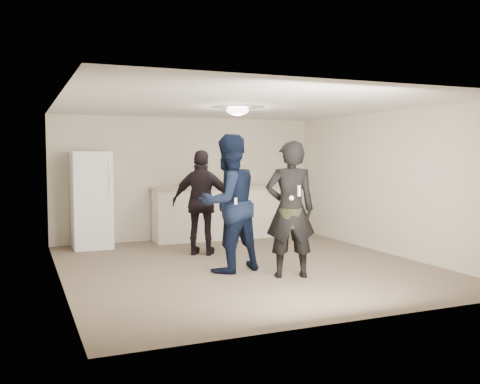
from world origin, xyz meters
name	(u,v)px	position (x,y,z in m)	size (l,w,h in m)	color
floor	(245,266)	(0.00, 0.00, 0.00)	(6.00, 6.00, 0.00)	#6B5B4C
ceiling	(245,105)	(0.00, 0.00, 2.50)	(6.00, 6.00, 0.00)	silver
wall_back	(188,178)	(0.00, 3.00, 1.25)	(6.00, 6.00, 0.00)	beige
wall_front	(359,203)	(0.00, -3.00, 1.25)	(6.00, 6.00, 0.00)	beige
wall_left	(59,191)	(-2.75, 0.00, 1.25)	(6.00, 6.00, 0.00)	beige
wall_right	(389,183)	(2.75, 0.00, 1.25)	(6.00, 6.00, 0.00)	beige
counter	(217,214)	(0.52, 2.67, 0.53)	(2.60, 0.56, 1.05)	white
counter_top	(217,187)	(0.52, 2.67, 1.07)	(2.68, 0.64, 0.04)	#C3B097
fridge	(92,200)	(-2.00, 2.60, 0.90)	(0.70, 0.70, 1.80)	white
fridge_handle	(110,179)	(-1.72, 2.23, 1.30)	(0.02, 0.02, 0.60)	silver
ceiling_dome	(238,110)	(0.00, 0.30, 2.45)	(0.36, 0.36, 0.16)	white
shaker	(183,183)	(-0.21, 2.67, 1.18)	(0.08, 0.08, 0.17)	#B0B0B5
man	(228,203)	(-0.38, -0.26, 1.02)	(0.99, 0.77, 2.05)	#0F1D40
woman	(290,209)	(0.30, -0.94, 0.97)	(0.71, 0.46, 1.94)	black
camo_shorts	(290,218)	(0.30, -0.94, 0.85)	(0.34, 0.34, 0.28)	#303A1A
spectator	(202,203)	(-0.31, 1.15, 0.91)	(1.07, 0.45, 1.82)	black
remote_man	(235,203)	(-0.38, -0.54, 1.05)	(0.04, 0.04, 0.15)	white
nunchuk_man	(242,207)	(-0.26, -0.51, 0.98)	(0.07, 0.07, 0.07)	silver
remote_woman	(299,191)	(0.30, -1.19, 1.25)	(0.04, 0.04, 0.15)	silver
nunchuk_woman	(291,198)	(0.20, -1.16, 1.15)	(0.07, 0.07, 0.07)	white
bottle_cluster	(208,181)	(0.31, 2.59, 1.20)	(0.80, 0.33, 0.28)	brown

